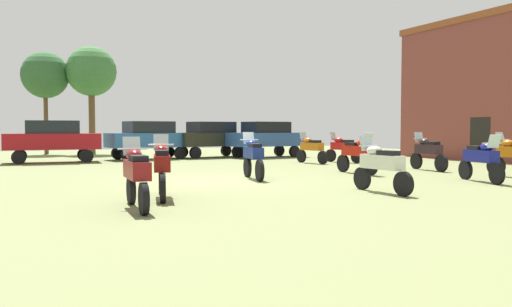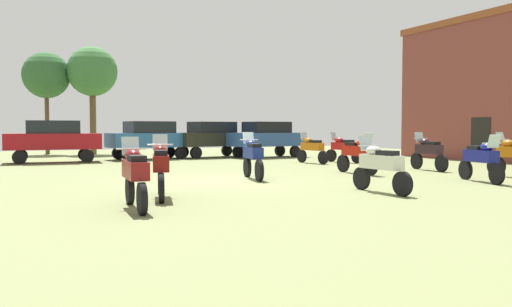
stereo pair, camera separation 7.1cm
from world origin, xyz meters
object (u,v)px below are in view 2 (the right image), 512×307
at_px(motorcycle_11, 312,148).
at_px(car_6, 267,137).
at_px(motorcycle_4, 481,159).
at_px(motorcycle_2, 357,153).
at_px(motorcycle_8, 343,148).
at_px(car_1, 53,138).
at_px(car_2, 150,137).
at_px(tree_5, 46,76).
at_px(motorcycle_10, 161,167).
at_px(motorcycle_1, 135,174).
at_px(motorcycle_3, 380,165).
at_px(motorcycle_5, 253,156).
at_px(tree_2, 92,72).
at_px(motorcycle_9, 428,152).
at_px(car_3, 212,137).

height_order(motorcycle_11, car_6, car_6).
bearing_deg(motorcycle_4, car_6, -75.94).
height_order(motorcycle_2, motorcycle_8, motorcycle_2).
bearing_deg(car_6, motorcycle_11, 167.51).
relative_size(motorcycle_11, car_1, 0.48).
bearing_deg(car_2, tree_5, 19.42).
bearing_deg(motorcycle_10, motorcycle_1, -108.43).
relative_size(motorcycle_3, motorcycle_5, 1.01).
xyz_separation_m(motorcycle_8, car_1, (-12.52, 5.93, 0.46)).
xyz_separation_m(motorcycle_10, car_2, (3.67, 15.43, 0.44)).
relative_size(motorcycle_11, tree_2, 0.31).
height_order(motorcycle_5, motorcycle_9, motorcycle_5).
bearing_deg(tree_5, motorcycle_1, -90.31).
height_order(car_2, tree_5, tree_5).
xyz_separation_m(motorcycle_9, tree_2, (-9.62, 19.67, 4.50)).
xyz_separation_m(motorcycle_11, car_6, (0.39, 5.41, 0.46)).
xyz_separation_m(motorcycle_10, car_3, (7.30, 15.69, 0.44)).
bearing_deg(motorcycle_10, car_2, 91.16).
distance_m(motorcycle_8, car_6, 5.70).
xyz_separation_m(motorcycle_4, motorcycle_10, (-9.74, 0.68, 0.02)).
xyz_separation_m(motorcycle_5, tree_2, (-1.97, 19.88, 4.49)).
height_order(motorcycle_10, car_1, car_1).
height_order(motorcycle_3, tree_5, tree_5).
height_order(motorcycle_1, motorcycle_9, motorcycle_9).
bearing_deg(motorcycle_11, motorcycle_2, -113.76).
xyz_separation_m(motorcycle_8, tree_5, (-12.14, 15.13, 4.27)).
distance_m(motorcycle_9, tree_2, 22.36).
distance_m(motorcycle_9, car_6, 11.02).
bearing_deg(tree_2, car_2, -77.05).
relative_size(car_6, tree_5, 0.70).
bearing_deg(motorcycle_8, motorcycle_9, -105.10).
bearing_deg(motorcycle_5, motorcycle_3, -62.50).
bearing_deg(car_3, tree_5, 33.89).
height_order(motorcycle_4, motorcycle_8, motorcycle_4).
distance_m(car_1, tree_2, 9.79).
distance_m(motorcycle_3, motorcycle_9, 7.87).
bearing_deg(car_6, car_2, 71.42).
bearing_deg(motorcycle_9, motorcycle_11, 115.04).
bearing_deg(car_6, motorcycle_3, 154.76).
height_order(motorcycle_4, car_1, car_1).
relative_size(motorcycle_2, motorcycle_5, 1.04).
bearing_deg(car_3, motorcycle_9, -171.77).
bearing_deg(car_6, car_1, 79.59).
bearing_deg(tree_5, motorcycle_8, -51.25).
bearing_deg(motorcycle_4, motorcycle_11, -74.28).
bearing_deg(motorcycle_8, motorcycle_5, -160.19).
bearing_deg(motorcycle_1, motorcycle_10, 60.97).
distance_m(motorcycle_10, tree_5, 24.26).
relative_size(car_1, car_3, 0.97).
distance_m(motorcycle_5, tree_5, 21.65).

